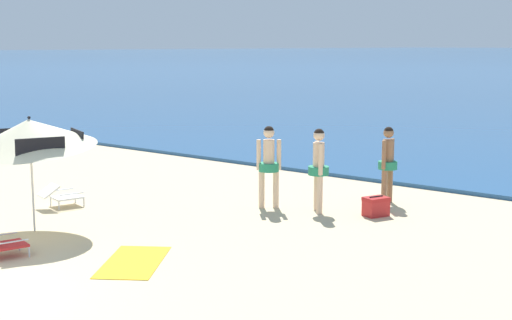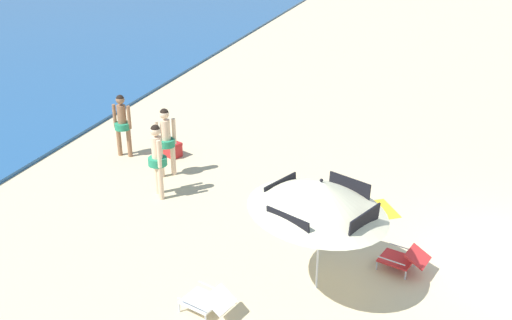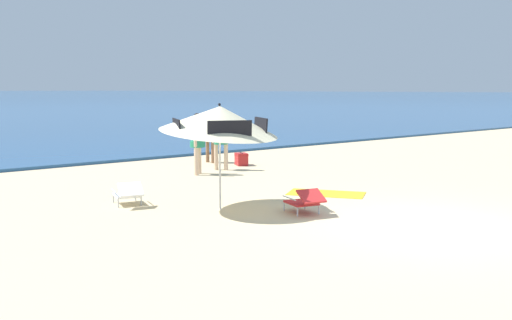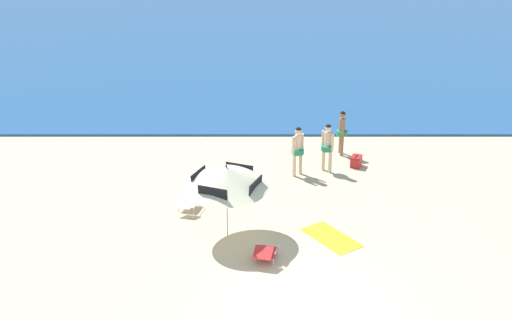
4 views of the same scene
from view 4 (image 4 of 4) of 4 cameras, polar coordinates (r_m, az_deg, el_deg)
ground_plane at (r=15.07m, az=4.92°, el=-13.44°), size 800.00×800.00×0.00m
beach_umbrella_striped_main at (r=17.17m, az=-2.60°, el=-1.49°), size 2.93×2.97×2.28m
lounge_chair_under_umbrella at (r=16.62m, az=1.02°, el=-8.52°), size 0.74×0.99×0.52m
lounge_chair_beside_umbrella at (r=19.36m, az=-6.20°, el=-3.96°), size 0.74×1.00×0.53m
person_standing_near_shore at (r=21.96m, az=6.78°, el=1.44°), size 0.44×0.44×1.79m
person_standing_beside at (r=21.55m, az=4.04°, el=1.15°), size 0.44×0.44×1.79m
person_wading_in at (r=23.62m, az=8.10°, el=2.79°), size 0.42×0.51×1.73m
cooler_box at (r=22.84m, az=9.39°, el=-0.12°), size 0.51×0.59×0.43m
beach_towel at (r=17.97m, az=7.12°, el=-7.14°), size 1.76×1.99×0.01m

